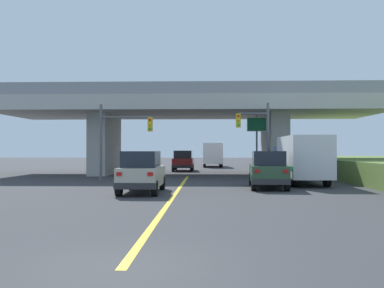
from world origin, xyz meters
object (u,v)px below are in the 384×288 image
Objects in this scene: box_truck at (301,159)px; semi_truck_distant at (213,154)px; suv_lead at (142,172)px; highway_sign at (257,131)px; traffic_signal_nearside at (257,132)px; traffic_signal_farside at (119,133)px; sedan_oncoming at (183,161)px; suv_crossing at (268,170)px.

box_truck is 0.99× the size of semi_truck_distant.
suv_lead is 0.60× the size of box_truck.
highway_sign is (7.16, 14.06, 2.57)m from suv_lead.
highway_sign is (0.55, 4.99, 0.27)m from traffic_signal_nearside.
highway_sign is at bearing 30.13° from traffic_signal_farside.
traffic_signal_farside is at bearing -175.28° from traffic_signal_nearside.
traffic_signal_nearside is (-2.32, 3.09, 1.76)m from box_truck.
suv_lead and sedan_oncoming have the same top height.
sedan_oncoming is at bearing 127.82° from highway_sign.
box_truck reaches higher than suv_crossing.
highway_sign is at bearing 102.37° from box_truck.
suv_lead is 9.02m from traffic_signal_farside.
suv_crossing is 0.98× the size of highway_sign.
box_truck is at bearing -11.18° from traffic_signal_farside.
traffic_signal_nearside is (5.81, -13.19, 2.30)m from sedan_oncoming.
suv_lead is 15.98m from highway_sign.
traffic_signal_nearside is 1.03× the size of traffic_signal_farside.
traffic_signal_farside is (-9.39, -0.78, -0.09)m from traffic_signal_nearside.
suv_crossing is 0.92× the size of traffic_signal_farside.
highway_sign reaches higher than semi_truck_distant.
sedan_oncoming is 0.92× the size of traffic_signal_farside.
suv_crossing is 0.65× the size of box_truck.
suv_lead is 7.06m from suv_crossing.
highway_sign is (-1.77, 8.08, 2.03)m from box_truck.
highway_sign is at bearing -80.01° from semi_truck_distant.
box_truck is at bearing -53.10° from traffic_signal_nearside.
suv_lead is 0.86× the size of traffic_signal_farside.
traffic_signal_nearside is 9.43m from traffic_signal_farside.
box_truck is 1.43× the size of traffic_signal_farside.
sedan_oncoming is 10.93m from semi_truck_distant.
highway_sign is 19.06m from semi_truck_distant.
box_truck is 12.06m from traffic_signal_farside.
semi_truck_distant is (-5.06, 26.75, 0.00)m from box_truck.
sedan_oncoming is at bearing 110.17° from suv_crossing.
box_truck reaches higher than sedan_oncoming.
sedan_oncoming is (-8.13, 16.28, -0.54)m from box_truck.
traffic_signal_farside reaches higher than box_truck.
suv_crossing is 11.53m from highway_sign.
highway_sign reaches higher than sedan_oncoming.
semi_truck_distant is at bearing 83.26° from suv_lead.
suv_crossing and sedan_oncoming have the same top height.
sedan_oncoming is 10.69m from highway_sign.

